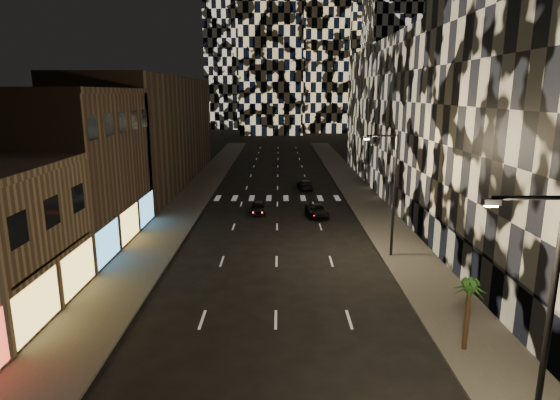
{
  "coord_description": "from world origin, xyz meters",
  "views": [
    {
      "loc": [
        0.18,
        -3.3,
        12.05
      ],
      "look_at": [
        0.24,
        22.95,
        6.0
      ],
      "focal_mm": 30.0,
      "sensor_mm": 36.0,
      "label": 1
    }
  ],
  "objects_px": {
    "streetlight_far": "(391,187)",
    "palm_tree": "(470,292)",
    "car_dark_oncoming": "(305,184)",
    "streetlight_near": "(542,314)",
    "car_dark_midlane": "(258,208)",
    "car_dark_rightlane": "(317,211)"
  },
  "relations": [
    {
      "from": "streetlight_far",
      "to": "palm_tree",
      "type": "relative_size",
      "value": 2.55
    },
    {
      "from": "car_dark_oncoming",
      "to": "palm_tree",
      "type": "height_order",
      "value": "palm_tree"
    },
    {
      "from": "streetlight_near",
      "to": "car_dark_oncoming",
      "type": "xyz_separation_m",
      "value": [
        -4.85,
        45.23,
        -4.76
      ]
    },
    {
      "from": "car_dark_midlane",
      "to": "palm_tree",
      "type": "xyz_separation_m",
      "value": [
        10.92,
        -26.13,
        2.46
      ]
    },
    {
      "from": "streetlight_near",
      "to": "car_dark_rightlane",
      "type": "xyz_separation_m",
      "value": [
        -4.35,
        31.64,
        -4.77
      ]
    },
    {
      "from": "streetlight_far",
      "to": "car_dark_oncoming",
      "type": "relative_size",
      "value": 2.21
    },
    {
      "from": "car_dark_midlane",
      "to": "car_dark_rightlane",
      "type": "bearing_deg",
      "value": -15.08
    },
    {
      "from": "streetlight_near",
      "to": "car_dark_midlane",
      "type": "bearing_deg",
      "value": 107.34
    },
    {
      "from": "streetlight_far",
      "to": "car_dark_rightlane",
      "type": "height_order",
      "value": "streetlight_far"
    },
    {
      "from": "car_dark_midlane",
      "to": "palm_tree",
      "type": "distance_m",
      "value": 28.43
    },
    {
      "from": "streetlight_far",
      "to": "palm_tree",
      "type": "height_order",
      "value": "streetlight_far"
    },
    {
      "from": "streetlight_near",
      "to": "car_dark_midlane",
      "type": "height_order",
      "value": "streetlight_near"
    },
    {
      "from": "streetlight_near",
      "to": "car_dark_oncoming",
      "type": "distance_m",
      "value": 45.74
    },
    {
      "from": "streetlight_far",
      "to": "palm_tree",
      "type": "xyz_separation_m",
      "value": [
        0.65,
        -13.22,
        -2.29
      ]
    },
    {
      "from": "streetlight_far",
      "to": "car_dark_midlane",
      "type": "bearing_deg",
      "value": 128.52
    },
    {
      "from": "palm_tree",
      "to": "car_dark_rightlane",
      "type": "bearing_deg",
      "value": 101.37
    },
    {
      "from": "streetlight_near",
      "to": "palm_tree",
      "type": "relative_size",
      "value": 2.55
    },
    {
      "from": "car_dark_midlane",
      "to": "car_dark_oncoming",
      "type": "relative_size",
      "value": 0.88
    },
    {
      "from": "car_dark_oncoming",
      "to": "car_dark_rightlane",
      "type": "xyz_separation_m",
      "value": [
        0.5,
        -13.59,
        -0.0
      ]
    },
    {
      "from": "car_dark_rightlane",
      "to": "palm_tree",
      "type": "distance_m",
      "value": 25.48
    },
    {
      "from": "streetlight_far",
      "to": "palm_tree",
      "type": "distance_m",
      "value": 13.43
    },
    {
      "from": "car_dark_oncoming",
      "to": "palm_tree",
      "type": "bearing_deg",
      "value": 91.12
    }
  ]
}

